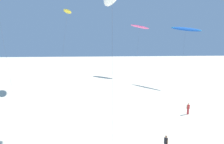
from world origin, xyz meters
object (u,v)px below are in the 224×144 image
Objects in this scene: flying_kite_0 at (139,27)px; person_near_left at (166,143)px; person_foreground_walker at (188,108)px; flying_kite_3 at (67,11)px; flying_kite_2 at (185,29)px.

flying_kite_0 reaches higher than person_near_left.
person_near_left is (-6.89, -8.77, 0.05)m from person_foreground_walker.
person_near_left is at bearing -65.56° from flying_kite_3.
flying_kite_0 reaches higher than person_foreground_walker.
flying_kite_0 reaches higher than flying_kite_2.
flying_kite_2 reaches higher than person_near_left.
flying_kite_3 reaches higher than person_near_left.
flying_kite_2 reaches higher than person_foreground_walker.
flying_kite_0 is at bearing 37.99° from flying_kite_3.
flying_kite_2 is at bearing 65.24° from person_foreground_walker.
person_foreground_walker is (-1.06, -33.97, -14.69)m from flying_kite_0.
flying_kite_0 is 45.88m from person_near_left.
flying_kite_2 is at bearing 60.72° from person_near_left.
person_foreground_walker is 11.16m from person_near_left.
flying_kite_3 is 10.96× the size of person_foreground_walker.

